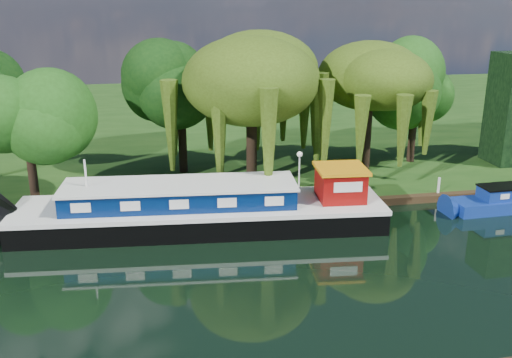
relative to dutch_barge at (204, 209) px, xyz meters
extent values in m
plane|color=black|center=(5.93, -6.64, -1.05)|extent=(120.00, 120.00, 0.00)
cube|color=#16380F|center=(5.93, 27.36, -0.83)|extent=(120.00, 52.00, 0.45)
cube|color=black|center=(-0.17, 0.01, -0.55)|extent=(20.35, 6.14, 1.34)
cube|color=silver|center=(-0.17, 0.01, 0.23)|extent=(20.47, 6.24, 0.24)
cube|color=#051949|center=(-1.28, 0.11, 0.89)|extent=(12.65, 4.25, 1.06)
cube|color=silver|center=(-1.28, 0.11, 1.48)|extent=(12.89, 4.49, 0.13)
cube|color=maroon|center=(7.59, -0.65, 1.19)|extent=(2.65, 2.65, 1.67)
cube|color=orange|center=(7.59, -0.65, 2.12)|extent=(2.95, 2.95, 0.18)
cylinder|color=silver|center=(-6.16, 0.52, 1.70)|extent=(0.11, 0.11, 2.67)
cube|color=silver|center=(17.44, -1.37, 0.07)|extent=(0.57, 0.06, 0.30)
cylinder|color=black|center=(3.83, 6.38, 2.17)|extent=(0.72, 0.72, 5.54)
ellipsoid|color=#33480F|center=(3.83, 6.38, 6.17)|extent=(7.73, 7.73, 5.00)
cylinder|color=black|center=(12.05, 7.11, 1.82)|extent=(0.68, 0.68, 4.84)
ellipsoid|color=#33480F|center=(12.05, 7.11, 5.31)|extent=(6.61, 6.61, 4.27)
cylinder|color=black|center=(-9.61, 4.40, 2.29)|extent=(0.50, 0.50, 5.78)
ellipsoid|color=#1C4812|center=(-9.61, 4.40, 4.65)|extent=(4.73, 4.73, 4.73)
cylinder|color=black|center=(-0.52, 9.34, 2.60)|extent=(0.57, 0.57, 6.41)
ellipsoid|color=black|center=(-0.52, 9.34, 5.22)|extent=(5.13, 5.13, 5.13)
cylinder|color=black|center=(16.35, 8.83, 2.39)|extent=(0.59, 0.59, 6.00)
ellipsoid|color=#1C4812|center=(16.35, 8.83, 4.85)|extent=(4.80, 4.80, 4.80)
cylinder|color=silver|center=(6.43, 3.86, 0.50)|extent=(0.10, 0.10, 2.20)
sphere|color=white|center=(6.43, 3.86, 1.78)|extent=(0.36, 0.36, 0.36)
cylinder|color=silver|center=(-4.07, 1.76, -0.10)|extent=(0.16, 0.16, 1.00)
cylinder|color=silver|center=(1.93, 1.76, -0.10)|extent=(0.16, 0.16, 1.00)
cylinder|color=silver|center=(8.93, 1.76, -0.10)|extent=(0.16, 0.16, 1.00)
cylinder|color=silver|center=(14.93, 1.76, -0.10)|extent=(0.16, 0.16, 1.00)
camera|label=1|loc=(-2.63, -29.40, 11.25)|focal=40.00mm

